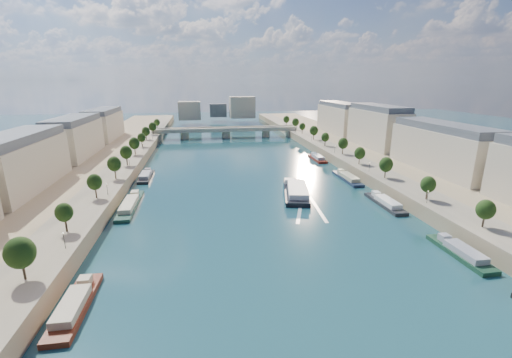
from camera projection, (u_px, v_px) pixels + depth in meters
name	position (u px, v px, depth m)	size (l,w,h in m)	color
ground	(246.00, 179.00, 157.28)	(700.00, 700.00, 0.00)	#0B2E33
quay_left	(78.00, 181.00, 145.62)	(44.00, 520.00, 5.00)	#9E8460
quay_right	(391.00, 168.00, 167.56)	(44.00, 520.00, 5.00)	#9E8460
pave_left	(115.00, 173.00, 147.19)	(14.00, 520.00, 0.10)	gray
pave_right	(363.00, 164.00, 164.56)	(14.00, 520.00, 0.10)	gray
trees_left	(119.00, 160.00, 147.89)	(4.80, 268.80, 8.26)	#382B1E
trees_right	(351.00, 149.00, 172.23)	(4.80, 268.80, 8.26)	#382B1E
lamps_left	(120.00, 173.00, 137.63)	(0.36, 200.36, 4.28)	black
lamps_right	(350.00, 156.00, 167.86)	(0.36, 200.36, 4.28)	black
buildings_left	(52.00, 144.00, 151.14)	(16.00, 226.00, 23.20)	#B9AB8E
buildings_right	(405.00, 135.00, 177.04)	(16.00, 226.00, 23.20)	#B9AB8E
skyline	(222.00, 109.00, 361.90)	(79.00, 42.00, 22.00)	#B9AB8E
bridge	(226.00, 131.00, 269.32)	(112.00, 12.00, 8.15)	#C1B79E
tour_barge	(296.00, 191.00, 136.03)	(15.55, 32.69, 4.27)	black
wake	(309.00, 209.00, 120.72)	(13.10, 26.00, 0.04)	silver
moored_barges_left	(111.00, 239.00, 95.77)	(5.00, 151.20, 3.60)	#1C1D3F
moored_barges_right	(387.00, 205.00, 122.44)	(5.00, 166.91, 3.60)	black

